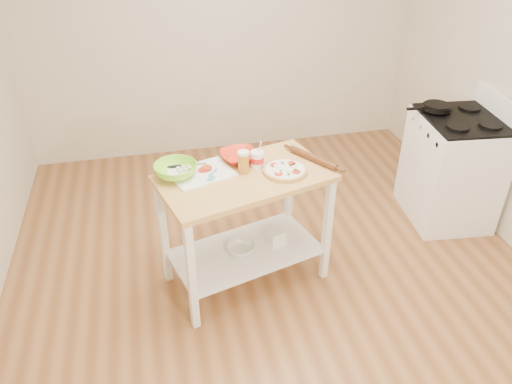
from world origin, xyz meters
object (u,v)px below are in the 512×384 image
object	(u,v)px
shelf_glass_bowl	(241,248)
knife	(181,166)
skillet	(436,107)
green_bowl	(176,170)
prep_island	(245,207)
pizza	(285,170)
spatula	(212,175)
gas_stove	(452,168)
shelf_bin	(276,237)
yogurt_tub	(257,159)
beer_pint	(244,162)
cutting_board	(201,173)
rolling_pin	(313,158)
orange_bowl	(239,156)

from	to	relation	value
shelf_glass_bowl	knife	bearing A→B (deg)	150.62
skillet	green_bowl	bearing A→B (deg)	-163.05
prep_island	pizza	world-z (taller)	pizza
pizza	spatula	world-z (taller)	pizza
gas_stove	shelf_bin	bearing A→B (deg)	-160.82
pizza	knife	size ratio (longest dim) A/B	1.11
knife	yogurt_tub	distance (m)	0.52
pizza	knife	world-z (taller)	pizza
knife	beer_pint	distance (m)	0.43
pizza	cutting_board	bearing A→B (deg)	169.73
rolling_pin	shelf_glass_bowl	bearing A→B (deg)	-169.85
gas_stove	pizza	world-z (taller)	gas_stove
prep_island	cutting_board	distance (m)	0.39
skillet	rolling_pin	size ratio (longest dim) A/B	0.94
beer_pint	prep_island	bearing A→B (deg)	-92.73
rolling_pin	prep_island	bearing A→B (deg)	-170.11
skillet	pizza	size ratio (longest dim) A/B	1.26
yogurt_tub	shelf_bin	xyz separation A→B (m)	(0.13, -0.07, -0.64)
green_bowl	knife	bearing A→B (deg)	65.00
spatula	shelf_glass_bowl	distance (m)	0.65
pizza	shelf_bin	xyz separation A→B (m)	(-0.04, 0.05, -0.60)
yogurt_tub	shelf_bin	distance (m)	0.66
gas_stove	pizza	xyz separation A→B (m)	(-1.62, -0.44, 0.44)
shelf_bin	beer_pint	bearing A→B (deg)	176.94
spatula	gas_stove	bearing A→B (deg)	-41.59
gas_stove	green_bowl	xyz separation A→B (m)	(-2.34, -0.33, 0.47)
prep_island	pizza	bearing A→B (deg)	-2.57
green_bowl	yogurt_tub	xyz separation A→B (m)	(0.55, 0.01, 0.01)
shelf_glass_bowl	shelf_bin	xyz separation A→B (m)	(0.28, 0.05, 0.02)
skillet	green_bowl	xyz separation A→B (m)	(-2.18, -0.51, -0.03)
knife	green_bowl	distance (m)	0.11
prep_island	rolling_pin	bearing A→B (deg)	9.89
prep_island	spatula	size ratio (longest dim) A/B	8.50
gas_stove	green_bowl	bearing A→B (deg)	-166.08
shelf_bin	orange_bowl	bearing A→B (deg)	141.83
beer_pint	shelf_bin	distance (m)	0.70
pizza	beer_pint	distance (m)	0.28
green_bowl	spatula	bearing A→B (deg)	-17.02
knife	green_bowl	bearing A→B (deg)	-111.94
skillet	knife	bearing A→B (deg)	-165.29
skillet	rolling_pin	xyz separation A→B (m)	(-1.23, -0.52, -0.05)
skillet	cutting_board	distance (m)	2.08
prep_island	green_bowl	distance (m)	0.55
knife	rolling_pin	distance (m)	0.91
prep_island	yogurt_tub	bearing A→B (deg)	44.07
shelf_glass_bowl	cutting_board	bearing A→B (deg)	157.95
rolling_pin	shelf_glass_bowl	size ratio (longest dim) A/B	1.97
cutting_board	green_bowl	xyz separation A→B (m)	(-0.17, 0.01, 0.04)
spatula	yogurt_tub	xyz separation A→B (m)	(0.32, 0.08, 0.04)
spatula	knife	bearing A→B (deg)	85.23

